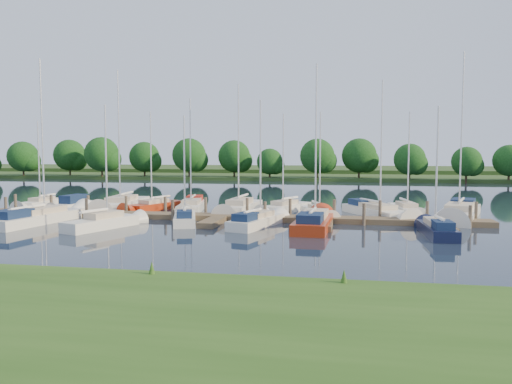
% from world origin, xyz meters
% --- Properties ---
extents(ground, '(260.00, 260.00, 0.00)m').
position_xyz_m(ground, '(0.00, 0.00, 0.00)').
color(ground, '#1B2836').
rests_on(ground, ground).
extents(near_bank, '(90.00, 10.00, 0.50)m').
position_xyz_m(near_bank, '(0.00, -16.00, 0.25)').
color(near_bank, '#254A15').
rests_on(near_bank, ground).
extents(dock, '(40.00, 6.00, 0.40)m').
position_xyz_m(dock, '(0.00, 7.31, 0.20)').
color(dock, '#4B3B2A').
rests_on(dock, ground).
extents(mooring_pilings, '(38.24, 2.84, 2.00)m').
position_xyz_m(mooring_pilings, '(0.00, 8.43, 0.60)').
color(mooring_pilings, '#473D33').
rests_on(mooring_pilings, ground).
extents(far_shore, '(180.00, 30.00, 0.60)m').
position_xyz_m(far_shore, '(0.00, 75.00, 0.30)').
color(far_shore, '#274119').
rests_on(far_shore, ground).
extents(distant_hill, '(220.00, 40.00, 1.40)m').
position_xyz_m(distant_hill, '(0.00, 100.00, 0.70)').
color(distant_hill, '#345023').
rests_on(distant_hill, ground).
extents(treeline, '(145.09, 9.30, 8.11)m').
position_xyz_m(treeline, '(0.43, 62.35, 3.91)').
color(treeline, '#38281C').
rests_on(treeline, ground).
extents(sailboat_n_0, '(1.86, 6.66, 8.52)m').
position_xyz_m(sailboat_n_0, '(-19.33, 13.61, 0.27)').
color(sailboat_n_0, white).
rests_on(sailboat_n_0, ground).
extents(motorboat, '(2.11, 5.59, 1.69)m').
position_xyz_m(motorboat, '(-15.16, 12.01, 0.35)').
color(motorboat, white).
rests_on(motorboat, ground).
extents(sailboat_n_2, '(3.43, 10.59, 13.23)m').
position_xyz_m(sailboat_n_2, '(-11.19, 13.68, 0.27)').
color(sailboat_n_2, white).
rests_on(sailboat_n_2, ground).
extents(sailboat_n_3, '(3.71, 7.16, 9.21)m').
position_xyz_m(sailboat_n_3, '(-7.74, 13.08, 0.27)').
color(sailboat_n_3, '#A22B0F').
rests_on(sailboat_n_3, ground).
extents(sailboat_n_4, '(3.13, 8.24, 10.38)m').
position_xyz_m(sailboat_n_4, '(-4.18, 13.26, 0.32)').
color(sailboat_n_4, white).
rests_on(sailboat_n_4, ground).
extents(sailboat_n_5, '(2.58, 9.03, 11.51)m').
position_xyz_m(sailboat_n_5, '(0.36, 12.69, 0.28)').
color(sailboat_n_5, white).
rests_on(sailboat_n_5, ground).
extents(sailboat_n_6, '(4.15, 6.74, 8.96)m').
position_xyz_m(sailboat_n_6, '(4.18, 13.82, 0.27)').
color(sailboat_n_6, white).
rests_on(sailboat_n_6, ground).
extents(sailboat_n_7, '(3.33, 6.90, 8.80)m').
position_xyz_m(sailboat_n_7, '(7.35, 11.08, 0.27)').
color(sailboat_n_7, white).
rests_on(sailboat_n_7, ground).
extents(sailboat_n_8, '(5.66, 8.70, 11.41)m').
position_xyz_m(sailboat_n_8, '(12.06, 12.16, 0.32)').
color(sailboat_n_8, white).
rests_on(sailboat_n_8, ground).
extents(sailboat_n_9, '(2.53, 7.07, 9.00)m').
position_xyz_m(sailboat_n_9, '(14.61, 14.14, 0.27)').
color(sailboat_n_9, white).
rests_on(sailboat_n_9, ground).
extents(sailboat_n_10, '(5.08, 10.74, 13.48)m').
position_xyz_m(sailboat_n_10, '(18.46, 12.15, 0.33)').
color(sailboat_n_10, white).
rests_on(sailboat_n_10, ground).
extents(sailboat_s_0, '(3.37, 10.09, 12.60)m').
position_xyz_m(sailboat_s_0, '(-12.96, 3.88, 0.32)').
color(sailboat_s_0, white).
rests_on(sailboat_s_0, ground).
extents(sailboat_s_1, '(3.42, 6.78, 8.93)m').
position_xyz_m(sailboat_s_1, '(-6.92, 2.15, 0.28)').
color(sailboat_s_1, white).
rests_on(sailboat_s_1, ground).
extents(sailboat_s_2, '(3.08, 6.42, 8.33)m').
position_xyz_m(sailboat_s_2, '(-2.23, 5.50, 0.32)').
color(sailboat_s_2, white).
rests_on(sailboat_s_2, ground).
extents(sailboat_s_3, '(3.31, 7.26, 9.30)m').
position_xyz_m(sailboat_s_3, '(3.40, 4.88, 0.32)').
color(sailboat_s_3, white).
rests_on(sailboat_s_3, ground).
extents(sailboat_s_4, '(2.55, 9.31, 11.79)m').
position_xyz_m(sailboat_s_4, '(7.38, 5.08, 0.33)').
color(sailboat_s_4, '#A22B0F').
rests_on(sailboat_s_4, ground).
extents(sailboat_s_5, '(1.77, 6.56, 8.53)m').
position_xyz_m(sailboat_s_5, '(15.19, 3.15, 0.32)').
color(sailboat_s_5, black).
rests_on(sailboat_s_5, ground).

